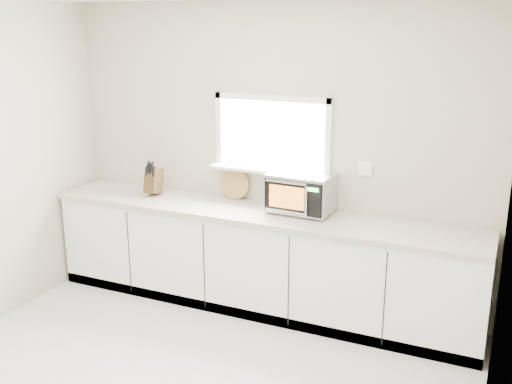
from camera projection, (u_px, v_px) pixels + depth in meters
The scene contains 7 objects.
back_wall at pixel (273, 155), 5.39m from camera, with size 4.00×0.17×2.70m.
cabinets at pixel (259, 261), 5.39m from camera, with size 3.92×0.60×0.88m, color white.
countertop at pixel (259, 213), 5.25m from camera, with size 3.92×0.64×0.04m, color beige.
microwave at pixel (302, 191), 5.18m from camera, with size 0.56×0.47×0.35m.
knife_block at pixel (154, 180), 5.69m from camera, with size 0.13×0.24×0.34m.
cutting_board at pixel (235, 184), 5.57m from camera, with size 0.28×0.28×0.02m, color #AC8242.
coffee_grinder at pixel (304, 200), 5.18m from camera, with size 0.15×0.15×0.23m.
Camera 1 is at (2.02, -2.88, 2.53)m, focal length 42.00 mm.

